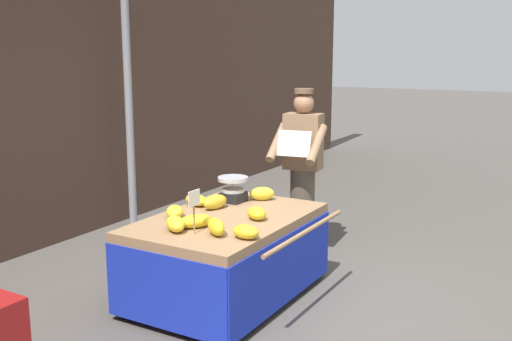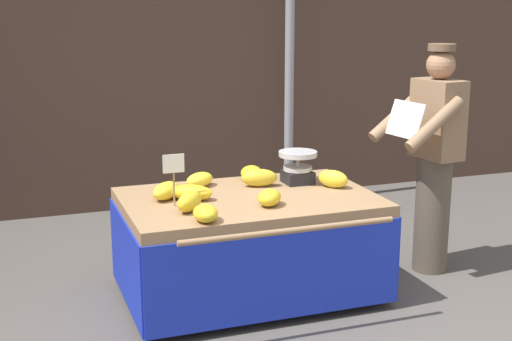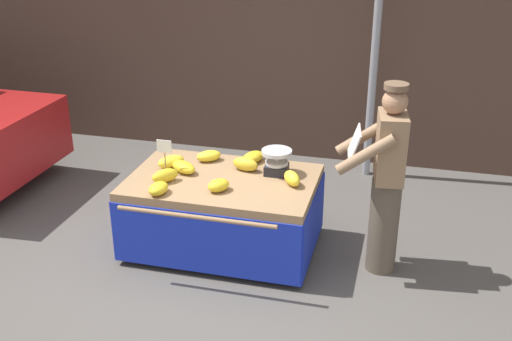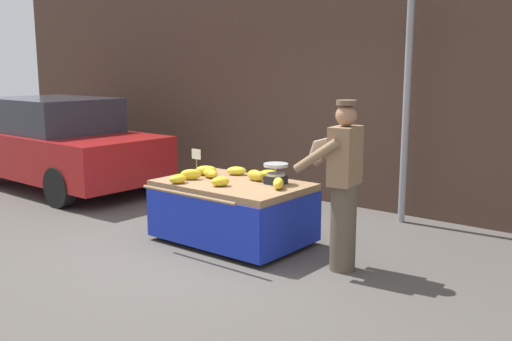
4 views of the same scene
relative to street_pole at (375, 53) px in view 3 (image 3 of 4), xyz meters
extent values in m
plane|color=#514C47|center=(-1.21, -2.50, -1.47)|extent=(60.00, 60.00, 0.00)
cylinder|color=gray|center=(0.00, 0.00, 0.00)|extent=(0.09, 0.09, 2.94)
cube|color=#93704C|center=(-1.15, -2.08, -0.79)|extent=(1.70, 1.11, 0.08)
cylinder|color=black|center=(-1.92, -2.08, -1.14)|extent=(0.05, 0.66, 0.66)
cylinder|color=#B7B7BC|center=(-1.95, -2.08, -1.14)|extent=(0.01, 0.12, 0.12)
cylinder|color=black|center=(-0.38, -2.08, -1.14)|extent=(0.05, 0.66, 0.66)
cylinder|color=#B7B7BC|center=(-0.35, -2.08, -1.14)|extent=(0.01, 0.12, 0.12)
cylinder|color=#4C4742|center=(-1.15, -1.60, -1.15)|extent=(0.05, 0.05, 0.64)
cube|color=#192DB2|center=(-1.15, -2.63, -1.12)|extent=(1.70, 0.02, 0.58)
cube|color=#192DB2|center=(-1.15, -1.52, -1.12)|extent=(1.70, 0.02, 0.58)
cube|color=#192DB2|center=(-2.00, -2.08, -1.12)|extent=(0.02, 1.11, 0.58)
cube|color=#192DB2|center=(-0.30, -2.08, -1.12)|extent=(0.02, 1.11, 0.58)
cylinder|color=#93704C|center=(-1.15, -2.81, -0.77)|extent=(1.36, 0.04, 0.04)
cube|color=black|center=(-0.69, -1.85, -0.71)|extent=(0.20, 0.20, 0.09)
cylinder|color=#B7B7BC|center=(-0.69, -1.85, -0.61)|extent=(0.02, 0.02, 0.11)
cylinder|color=#B7B7BC|center=(-0.69, -1.85, -0.53)|extent=(0.28, 0.28, 0.03)
cylinder|color=#B7B7BC|center=(-0.69, -1.85, -0.64)|extent=(0.21, 0.21, 0.03)
cylinder|color=#997A51|center=(-1.68, -2.13, -0.64)|extent=(0.01, 0.01, 0.22)
cube|color=white|center=(-1.68, -2.13, -0.47)|extent=(0.14, 0.01, 0.12)
ellipsoid|color=gold|center=(-1.10, -2.34, -0.70)|extent=(0.24, 0.25, 0.11)
ellipsoid|color=yellow|center=(-0.51, -2.06, -0.69)|extent=(0.23, 0.25, 0.13)
ellipsoid|color=gold|center=(-0.97, -1.64, -0.70)|extent=(0.24, 0.30, 0.10)
ellipsoid|color=gold|center=(-1.58, -2.53, -0.70)|extent=(0.17, 0.23, 0.10)
ellipsoid|color=gold|center=(-1.62, -2.29, -0.69)|extent=(0.25, 0.26, 0.13)
ellipsoid|color=yellow|center=(-1.69, -1.96, -0.69)|extent=(0.28, 0.29, 0.12)
ellipsoid|color=gold|center=(-1.54, -2.04, -0.70)|extent=(0.32, 0.28, 0.10)
ellipsoid|color=gold|center=(-0.99, -1.85, -0.69)|extent=(0.28, 0.18, 0.13)
ellipsoid|color=yellow|center=(-1.39, -1.72, -0.70)|extent=(0.28, 0.26, 0.10)
cylinder|color=brown|center=(0.32, -2.08, -1.03)|extent=(0.26, 0.26, 0.88)
cube|color=#8C6B4C|center=(0.32, -2.08, -0.30)|extent=(0.28, 0.41, 0.58)
sphere|color=#9E7051|center=(0.32, -2.08, 0.09)|extent=(0.21, 0.21, 0.21)
cylinder|color=brown|center=(0.32, -2.08, 0.22)|extent=(0.20, 0.20, 0.05)
cylinder|color=#8C6B4C|center=(0.14, -2.31, -0.29)|extent=(0.49, 0.15, 0.37)
cylinder|color=#8C6B4C|center=(0.08, -1.90, -0.29)|extent=(0.49, 0.15, 0.37)
cube|color=silver|center=(0.02, -2.12, -0.28)|extent=(0.14, 0.35, 0.25)
cylinder|color=black|center=(-4.19, -0.83, -1.17)|extent=(0.60, 0.19, 0.60)
camera|label=1|loc=(-5.20, -4.72, 0.61)|focal=41.79mm
camera|label=2|loc=(-2.70, -6.54, 0.55)|focal=50.60mm
camera|label=3|loc=(0.45, -7.00, 1.61)|focal=43.83mm
camera|label=4|loc=(3.13, -6.97, 0.57)|focal=40.40mm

